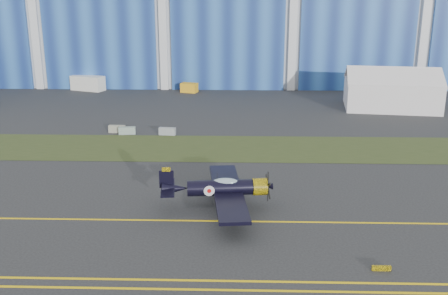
{
  "coord_description": "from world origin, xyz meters",
  "views": [
    {
      "loc": [
        13.0,
        -41.36,
        16.88
      ],
      "look_at": [
        11.62,
        6.31,
        2.42
      ],
      "focal_mm": 42.0,
      "sensor_mm": 36.0,
      "label": 1
    }
  ],
  "objects_px": {
    "tent": "(392,87)",
    "tug": "(189,88)",
    "warbird": "(221,188)",
    "shipping_container": "(88,83)"
  },
  "relations": [
    {
      "from": "tent",
      "to": "tug",
      "type": "bearing_deg",
      "value": 167.28
    },
    {
      "from": "tug",
      "to": "warbird",
      "type": "bearing_deg",
      "value": -64.35
    },
    {
      "from": "tent",
      "to": "tug",
      "type": "relative_size",
      "value": 5.37
    },
    {
      "from": "warbird",
      "to": "shipping_container",
      "type": "bearing_deg",
      "value": 109.97
    },
    {
      "from": "warbird",
      "to": "shipping_container",
      "type": "relative_size",
      "value": 2.27
    },
    {
      "from": "tent",
      "to": "tug",
      "type": "distance_m",
      "value": 33.0
    },
    {
      "from": "shipping_container",
      "to": "tug",
      "type": "xyz_separation_m",
      "value": [
        17.75,
        -1.3,
        -0.47
      ]
    },
    {
      "from": "tent",
      "to": "shipping_container",
      "type": "distance_m",
      "value": 50.3
    },
    {
      "from": "warbird",
      "to": "tug",
      "type": "relative_size",
      "value": 4.87
    },
    {
      "from": "warbird",
      "to": "shipping_container",
      "type": "distance_m",
      "value": 56.42
    }
  ]
}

